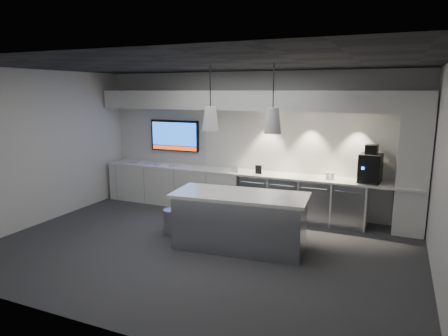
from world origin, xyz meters
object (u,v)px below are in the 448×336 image
at_px(bin, 172,222).
at_px(coffee_machine, 370,167).
at_px(island, 240,221).
at_px(wall_tv, 175,136).

relative_size(bin, coffee_machine, 0.64).
bearing_deg(island, coffee_machine, 40.54).
distance_m(wall_tv, bin, 2.67).
xyz_separation_m(wall_tv, island, (2.50, -2.17, -1.09)).
distance_m(wall_tv, island, 3.48).
bearing_deg(bin, wall_tv, 118.63).
xyz_separation_m(bin, coffee_machine, (3.27, 1.78, 0.96)).
bearing_deg(wall_tv, bin, -61.37).
bearing_deg(island, wall_tv, 133.80).
height_order(wall_tv, bin, wall_tv).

